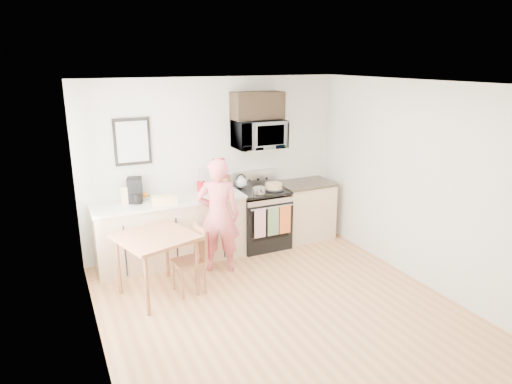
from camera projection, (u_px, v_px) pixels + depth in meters
name	position (u px, v px, depth m)	size (l,w,h in m)	color
floor	(287.00, 315.00, 5.26)	(4.60, 4.60, 0.00)	#AA6F42
back_wall	(215.00, 165.00, 6.89)	(4.00, 0.04, 2.60)	beige
front_wall	(465.00, 311.00, 2.90)	(4.00, 0.04, 2.60)	beige
left_wall	(93.00, 238.00, 4.08)	(0.04, 4.60, 2.60)	beige
right_wall	(428.00, 187.00, 5.71)	(0.04, 4.60, 2.60)	beige
ceiling	(291.00, 84.00, 4.53)	(4.00, 4.60, 0.04)	white
window	(86.00, 189.00, 4.72)	(0.06, 1.40, 1.50)	silver
cabinet_left	(171.00, 232.00, 6.54)	(2.10, 0.60, 0.90)	tan
countertop_left	(169.00, 201.00, 6.41)	(2.14, 0.64, 0.04)	silver
cabinet_right	(305.00, 211.00, 7.45)	(0.84, 0.60, 0.90)	tan
countertop_right	(306.00, 183.00, 7.32)	(0.88, 0.64, 0.04)	black
range	(261.00, 219.00, 7.11)	(0.76, 0.70, 1.16)	black
microwave	(259.00, 134.00, 6.83)	(0.76, 0.51, 0.42)	#B3B4B8
upper_cabinet	(257.00, 105.00, 6.75)	(0.76, 0.35, 0.40)	black
wall_art	(132.00, 142.00, 6.26)	(0.50, 0.04, 0.65)	black
wall_trivet	(218.00, 165.00, 6.90)	(0.20, 0.02, 0.20)	#A40E17
person	(218.00, 216.00, 6.18)	(0.58, 0.38, 1.60)	#C43645
dining_table	(156.00, 242.00, 5.53)	(0.92, 0.92, 0.79)	brown
chair	(197.00, 250.00, 5.70)	(0.43, 0.39, 0.84)	brown
knife_block	(225.00, 182.00, 6.84)	(0.11, 0.15, 0.24)	brown
utensil_crock	(201.00, 182.00, 6.78)	(0.12, 0.12, 0.36)	#A40E17
fruit_bowl	(144.00, 197.00, 6.41)	(0.19, 0.19, 0.09)	white
milk_carton	(125.00, 195.00, 6.19)	(0.09, 0.09, 0.25)	tan
coffee_maker	(135.00, 191.00, 6.25)	(0.25, 0.31, 0.34)	black
bread_bag	(165.00, 200.00, 6.19)	(0.33, 0.16, 0.12)	tan
cake	(274.00, 187.00, 6.94)	(0.31, 0.31, 0.10)	black
kettle	(241.00, 182.00, 7.03)	(0.18, 0.18, 0.22)	white
pot	(259.00, 191.00, 6.73)	(0.19, 0.31, 0.09)	#B3B4B8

